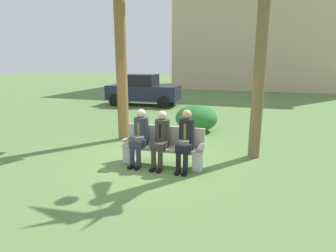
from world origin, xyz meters
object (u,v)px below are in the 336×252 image
at_px(seated_man_left, 140,134).
at_px(palm_tree_tall, 119,4).
at_px(parked_car_near, 143,90).
at_px(seated_man_middle, 161,136).
at_px(shrub_near_bench, 196,118).
at_px(seated_man_right, 186,137).
at_px(park_bench, 163,147).
at_px(building_backdrop, 265,17).

height_order(seated_man_left, palm_tree_tall, palm_tree_tall).
bearing_deg(parked_car_near, seated_man_middle, -64.51).
xyz_separation_m(seated_man_middle, parked_car_near, (-3.99, 8.36, 0.12)).
distance_m(seated_man_middle, shrub_near_bench, 3.55).
height_order(seated_man_right, parked_car_near, parked_car_near).
bearing_deg(park_bench, seated_man_left, -166.24).
bearing_deg(parked_car_near, park_bench, -64.09).
bearing_deg(seated_man_left, seated_man_right, 0.21).
distance_m(park_bench, seated_man_left, 0.63).
distance_m(park_bench, shrub_near_bench, 3.41).
xyz_separation_m(park_bench, seated_man_right, (0.56, -0.13, 0.32)).
xyz_separation_m(seated_man_left, seated_man_middle, (0.52, 0.00, -0.00)).
relative_size(seated_man_middle, building_backdrop, 0.08).
height_order(palm_tree_tall, shrub_near_bench, palm_tree_tall).
bearing_deg(seated_man_left, parked_car_near, 112.50).
bearing_deg(seated_man_right, shrub_near_bench, 98.45).
distance_m(park_bench, palm_tree_tall, 4.34).
bearing_deg(building_backdrop, seated_man_right, -94.09).
height_order(seated_man_right, shrub_near_bench, seated_man_right).
bearing_deg(parked_car_near, shrub_near_bench, -50.08).
distance_m(seated_man_left, palm_tree_tall, 3.93).
bearing_deg(building_backdrop, shrub_near_bench, -96.52).
height_order(seated_man_middle, palm_tree_tall, palm_tree_tall).
bearing_deg(building_backdrop, seated_man_left, -96.96).
height_order(park_bench, seated_man_left, seated_man_left).
bearing_deg(seated_man_left, shrub_near_bench, 80.84).
xyz_separation_m(palm_tree_tall, building_backdrop, (4.01, 19.91, 2.20)).
distance_m(seated_man_middle, palm_tree_tall, 4.14).
xyz_separation_m(parked_car_near, building_backdrop, (6.11, 13.34, 5.31)).
bearing_deg(seated_man_middle, seated_man_left, -179.52).
height_order(park_bench, parked_car_near, parked_car_near).
bearing_deg(park_bench, palm_tree_tall, 138.66).
xyz_separation_m(seated_man_right, palm_tree_tall, (-2.45, 1.79, 3.21)).
height_order(parked_car_near, building_backdrop, building_backdrop).
xyz_separation_m(palm_tree_tall, parked_car_near, (-2.11, 6.57, -3.11)).
height_order(seated_man_right, building_backdrop, building_backdrop).
xyz_separation_m(shrub_near_bench, building_backdrop, (2.08, 18.17, 5.70)).
relative_size(seated_man_left, seated_man_right, 0.97).
relative_size(seated_man_left, shrub_near_bench, 0.90).
relative_size(palm_tree_tall, building_backdrop, 0.37).
height_order(seated_man_left, parked_car_near, parked_car_near).
height_order(seated_man_right, palm_tree_tall, palm_tree_tall).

